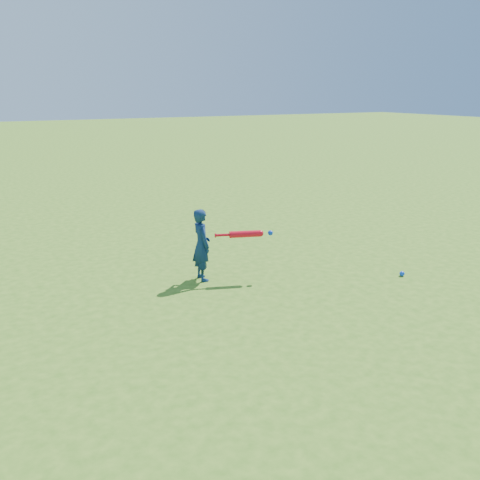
{
  "coord_description": "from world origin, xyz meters",
  "views": [
    {
      "loc": [
        -2.35,
        -5.75,
        2.38
      ],
      "look_at": [
        0.79,
        0.11,
        0.51
      ],
      "focal_mm": 40.0,
      "sensor_mm": 36.0,
      "label": 1
    }
  ],
  "objects": [
    {
      "name": "bat_swing",
      "position": [
        0.86,
        0.03,
        0.6
      ],
      "size": [
        0.73,
        0.29,
        0.09
      ],
      "rotation": [
        0.0,
        0.0,
        -0.32
      ],
      "color": "red",
      "rests_on": "ground"
    },
    {
      "name": "child",
      "position": [
        0.32,
        0.27,
        0.47
      ],
      "size": [
        0.25,
        0.36,
        0.94
      ],
      "primitive_type": "imported",
      "rotation": [
        0.0,
        0.0,
        1.51
      ],
      "color": "#10264E",
      "rests_on": "ground"
    },
    {
      "name": "ground",
      "position": [
        0.0,
        0.0,
        0.0
      ],
      "size": [
        80.0,
        80.0,
        0.0
      ],
      "primitive_type": "plane",
      "color": "#3F711A",
      "rests_on": "ground"
    },
    {
      "name": "ground_ball_blue",
      "position": [
        2.71,
        -0.87,
        0.03
      ],
      "size": [
        0.07,
        0.07,
        0.07
      ],
      "primitive_type": "sphere",
      "color": "blue",
      "rests_on": "ground"
    }
  ]
}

